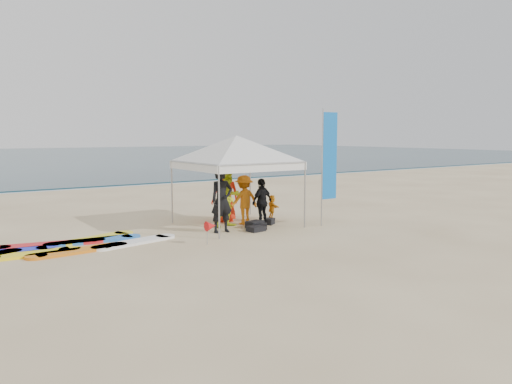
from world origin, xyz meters
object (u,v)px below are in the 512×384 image
at_px(person_seated, 272,207).
at_px(feather_flag, 329,157).
at_px(marker_pennant, 211,226).
at_px(person_orange_a, 244,200).
at_px(person_orange_b, 225,194).
at_px(person_yellow, 229,197).
at_px(canopy_tent, 236,136).
at_px(surfboard_spread, 61,247).
at_px(person_black_a, 222,200).
at_px(person_black_b, 262,202).

bearing_deg(person_seated, feather_flag, -144.43).
xyz_separation_m(person_seated, marker_pennant, (-3.78, -2.38, 0.07)).
relative_size(person_seated, marker_pennant, 1.32).
distance_m(person_orange_a, person_orange_b, 0.81).
relative_size(person_yellow, person_orange_a, 1.20).
relative_size(person_orange_a, canopy_tent, 0.37).
distance_m(feather_flag, surfboard_spread, 8.51).
xyz_separation_m(person_black_a, person_seated, (2.71, 1.13, -0.56)).
xyz_separation_m(person_black_b, person_seated, (1.04, 0.87, -0.35)).
distance_m(person_black_a, person_black_b, 1.71).
height_order(feather_flag, marker_pennant, feather_flag).
distance_m(person_black_b, canopy_tent, 2.30).
bearing_deg(person_orange_b, feather_flag, 149.33).
bearing_deg(person_orange_b, surfboard_spread, 24.67).
bearing_deg(person_orange_a, person_black_b, 121.08).
bearing_deg(surfboard_spread, person_black_a, -6.17).
bearing_deg(person_black_a, person_yellow, 47.65).
bearing_deg(feather_flag, person_yellow, 151.53).
height_order(person_seated, feather_flag, feather_flag).
bearing_deg(person_seated, surfboard_spread, 108.75).
distance_m(person_black_a, person_orange_a, 1.55).
xyz_separation_m(canopy_tent, marker_pennant, (-2.08, -1.99, -2.43)).
distance_m(person_black_b, person_seated, 1.40).
relative_size(marker_pennant, surfboard_spread, 0.11).
bearing_deg(person_black_a, marker_pennant, -128.97).
bearing_deg(person_seated, person_black_b, 143.74).
relative_size(person_black_a, person_orange_a, 1.21).
bearing_deg(canopy_tent, person_yellow, -167.88).
bearing_deg(canopy_tent, person_black_b, -35.50).
xyz_separation_m(feather_flag, marker_pennant, (-4.59, -0.36, -1.73)).
distance_m(person_yellow, person_black_b, 1.12).
bearing_deg(person_black_a, person_black_b, 10.74).
height_order(person_black_b, person_seated, person_black_b).
xyz_separation_m(person_orange_a, surfboard_spread, (-5.91, -0.30, -0.78)).
height_order(person_orange_a, marker_pennant, person_orange_a).
xyz_separation_m(person_yellow, marker_pennant, (-1.72, -1.92, -0.48)).
bearing_deg(canopy_tent, marker_pennant, -136.19).
bearing_deg(person_black_b, surfboard_spread, -17.25).
bearing_deg(feather_flag, person_orange_a, 142.44).
height_order(person_orange_a, feather_flag, feather_flag).
bearing_deg(marker_pennant, person_orange_a, 40.53).
relative_size(person_yellow, person_black_b, 1.26).
bearing_deg(person_seated, person_black_a, 126.45).
xyz_separation_m(person_black_a, marker_pennant, (-1.08, -1.25, -0.49)).
xyz_separation_m(person_seated, canopy_tent, (-1.71, -0.39, 2.50)).
distance_m(person_black_a, person_orange_b, 1.88).
relative_size(person_orange_a, person_black_b, 1.05).
height_order(person_orange_a, canopy_tent, canopy_tent).
height_order(person_black_b, canopy_tent, canopy_tent).
distance_m(person_yellow, person_seated, 2.18).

